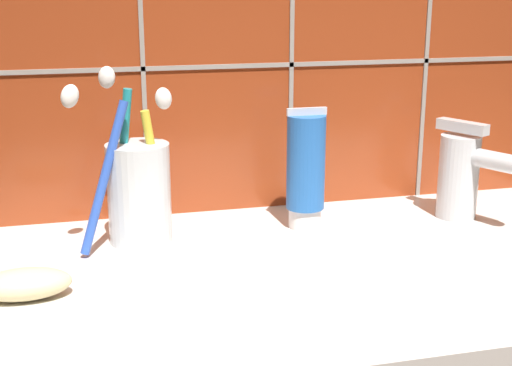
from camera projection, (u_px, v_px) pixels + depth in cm
name	position (u px, v px, depth cm)	size (l,w,h in cm)	color
sink_counter	(327.00, 272.00, 68.71)	(67.27, 37.59, 2.00)	silver
tile_wall_backsplash	(276.00, 11.00, 79.94)	(77.27, 1.72, 49.58)	#933819
toothbrush_cup	(138.00, 189.00, 72.49)	(11.40, 7.93, 18.08)	silver
toothpaste_tube	(306.00, 169.00, 76.48)	(4.35, 4.15, 13.24)	white
sink_faucet	(464.00, 172.00, 79.69)	(6.60, 10.72, 11.11)	silver
soap_bar	(24.00, 284.00, 60.34)	(7.89, 4.07, 2.62)	beige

